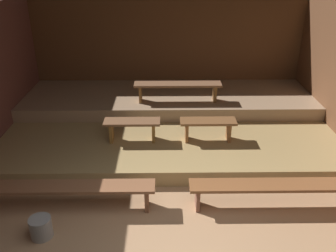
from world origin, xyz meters
TOP-DOWN VIEW (x-y plane):
  - ground at (0.00, 2.64)m, footprint 6.89×6.07m
  - wall_back at (0.00, 5.30)m, footprint 6.89×0.06m
  - platform_lower at (0.00, 3.47)m, footprint 6.09×3.61m
  - platform_middle at (0.00, 4.37)m, footprint 6.09×1.81m
  - bench_floor_left at (-1.50, 1.17)m, footprint 2.52×0.31m
  - bench_floor_right at (1.50, 1.17)m, footprint 2.52×0.31m
  - bench_lower_left at (-0.66, 2.72)m, footprint 0.97×0.31m
  - bench_lower_right at (0.66, 2.72)m, footprint 0.97×0.31m
  - bench_middle_center at (0.18, 3.93)m, footprint 1.75×0.31m
  - pail_floor at (-1.67, 0.61)m, footprint 0.28×0.28m

SIDE VIEW (x-z plane):
  - ground at x=0.00m, z-range -0.08..0.00m
  - platform_lower at x=0.00m, z-range 0.00..0.26m
  - pail_floor at x=-1.67m, z-range 0.00..0.28m
  - bench_floor_left at x=-1.50m, z-range 0.13..0.52m
  - bench_floor_right at x=1.50m, z-range 0.13..0.52m
  - platform_middle at x=0.00m, z-range 0.26..0.51m
  - bench_lower_left at x=-0.66m, z-range 0.35..0.73m
  - bench_lower_right at x=0.66m, z-range 0.35..0.73m
  - bench_middle_center at x=0.18m, z-range 0.63..1.01m
  - wall_back at x=0.00m, z-range 0.00..2.47m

